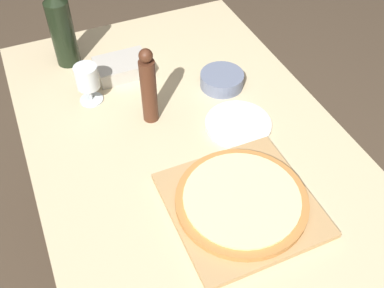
% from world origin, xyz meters
% --- Properties ---
extents(dining_table, '(0.92, 1.72, 0.76)m').
position_xyz_m(dining_table, '(0.00, 0.00, 0.68)').
color(dining_table, '#CCB78E').
rests_on(dining_table, ground_plane).
extents(cutting_board, '(0.37, 0.37, 0.02)m').
position_xyz_m(cutting_board, '(0.03, -0.13, 0.77)').
color(cutting_board, tan).
rests_on(cutting_board, dining_table).
extents(pizza, '(0.35, 0.35, 0.02)m').
position_xyz_m(pizza, '(0.03, -0.13, 0.79)').
color(pizza, '#BC7A3D').
rests_on(pizza, cutting_board).
extents(wine_bottle, '(0.08, 0.08, 0.35)m').
position_xyz_m(wine_bottle, '(-0.24, 0.68, 0.90)').
color(wine_bottle, black).
rests_on(wine_bottle, dining_table).
extents(pepper_mill, '(0.05, 0.05, 0.26)m').
position_xyz_m(pepper_mill, '(-0.07, 0.28, 0.89)').
color(pepper_mill, '#4C2819').
rests_on(pepper_mill, dining_table).
extents(wine_glass, '(0.08, 0.08, 0.13)m').
position_xyz_m(wine_glass, '(-0.22, 0.44, 0.85)').
color(wine_glass, silver).
rests_on(wine_glass, dining_table).
extents(small_bowl, '(0.15, 0.15, 0.05)m').
position_xyz_m(small_bowl, '(0.21, 0.34, 0.79)').
color(small_bowl, slate).
rests_on(small_bowl, dining_table).
extents(dinner_plate, '(0.21, 0.21, 0.01)m').
position_xyz_m(dinner_plate, '(0.17, 0.14, 0.77)').
color(dinner_plate, silver).
rests_on(dinner_plate, dining_table).
extents(food_container, '(0.18, 0.13, 0.05)m').
position_xyz_m(food_container, '(-0.08, 0.54, 0.79)').
color(food_container, '#BCB7AD').
rests_on(food_container, dining_table).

